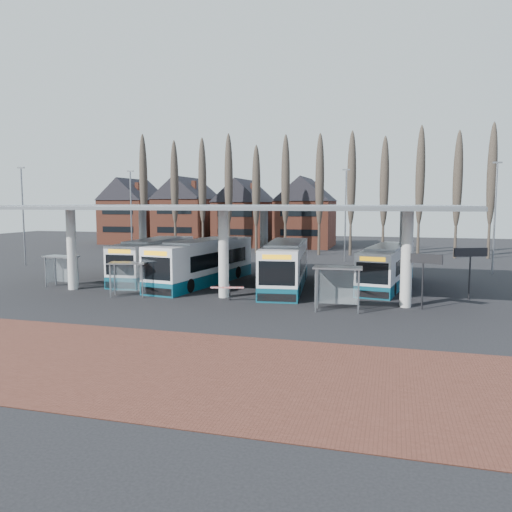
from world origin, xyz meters
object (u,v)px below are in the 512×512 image
(bus_1, at_px, (203,263))
(shelter_2, at_px, (338,279))
(bus_3, at_px, (387,267))
(shelter_0, at_px, (63,264))
(bus_0, at_px, (155,260))
(shelter_1, at_px, (128,271))
(bus_2, at_px, (286,266))

(bus_1, bearing_deg, shelter_2, -24.20)
(bus_3, relative_size, shelter_0, 4.34)
(bus_0, bearing_deg, bus_3, -0.10)
(shelter_1, bearing_deg, bus_2, 19.91)
(shelter_1, bearing_deg, bus_3, 13.24)
(bus_0, distance_m, bus_1, 5.32)
(bus_1, bearing_deg, shelter_0, -147.41)
(bus_3, distance_m, shelter_1, 19.51)
(bus_1, xyz_separation_m, bus_2, (6.81, -0.00, -0.01))
(bus_2, bearing_deg, bus_1, 173.04)
(bus_2, height_order, shelter_0, bus_2)
(bus_0, xyz_separation_m, bus_1, (5.09, -1.55, 0.07))
(shelter_2, bearing_deg, bus_2, 119.40)
(bus_3, bearing_deg, bus_0, -168.58)
(bus_3, bearing_deg, bus_2, -153.50)
(bus_0, xyz_separation_m, bus_2, (11.90, -1.55, 0.06))
(bus_3, xyz_separation_m, shelter_2, (-2.75, -9.89, 0.44))
(bus_2, distance_m, shelter_1, 11.79)
(bus_1, relative_size, shelter_1, 4.66)
(bus_2, relative_size, shelter_1, 4.62)
(shelter_0, distance_m, shelter_2, 21.77)
(bus_2, bearing_deg, bus_3, 10.61)
(shelter_0, xyz_separation_m, shelter_2, (21.54, -3.10, 0.20))
(bus_1, distance_m, shelter_2, 13.83)
(bus_1, height_order, shelter_1, bus_1)
(bus_1, height_order, bus_2, bus_1)
(bus_0, height_order, bus_2, bus_2)
(bus_2, xyz_separation_m, bus_3, (7.55, 2.39, -0.15))
(shelter_0, height_order, shelter_1, shelter_0)
(bus_2, relative_size, shelter_0, 4.77)
(bus_2, relative_size, bus_3, 1.10)
(shelter_1, distance_m, shelter_2, 14.58)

